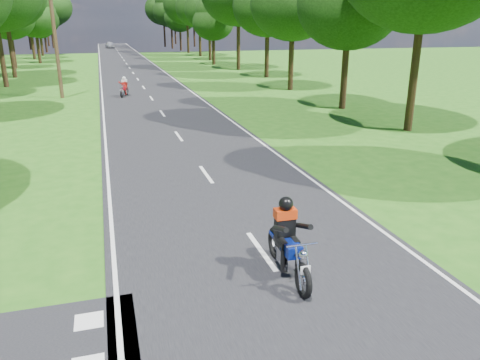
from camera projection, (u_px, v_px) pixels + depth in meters
name	position (u px, v px, depth m)	size (l,w,h in m)	color
ground	(294.00, 298.00, 9.03)	(160.00, 160.00, 0.00)	#215714
main_road	(130.00, 68.00, 54.52)	(7.00, 140.00, 0.02)	black
road_markings	(129.00, 69.00, 52.77)	(7.40, 140.00, 0.01)	silver
telegraph_pole	(55.00, 38.00, 31.62)	(1.20, 0.26, 8.00)	#382616
rider_near_blue	(289.00, 239.00, 9.54)	(0.67, 2.01, 1.67)	navy
rider_far_red	(124.00, 87.00, 33.29)	(0.56, 1.67, 1.39)	red
distant_car	(110.00, 45.00, 95.92)	(1.54, 3.83, 1.30)	#ABADB2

